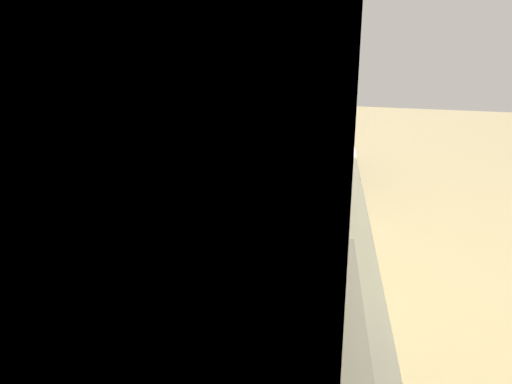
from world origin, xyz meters
name	(u,v)px	position (x,y,z in m)	size (l,w,h in m)	color
wall_back	(192,89)	(0.00, 1.67, 1.39)	(4.50, 0.12, 2.78)	#DDD486
counter_run	(281,357)	(-0.34, 1.31, 0.45)	(3.69, 0.61, 0.90)	beige
oven_range	(300,126)	(1.80, 1.28, 0.47)	(0.60, 0.67, 1.08)	#B7BABF
microwave	(272,351)	(-0.75, 1.33, 1.05)	(0.47, 0.38, 0.30)	#B7BABF
bowl	(312,127)	(0.74, 1.22, 0.94)	(0.16, 0.16, 0.07)	gold
kettle	(313,159)	(0.33, 1.22, 0.97)	(0.20, 0.15, 0.16)	#B7BABF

